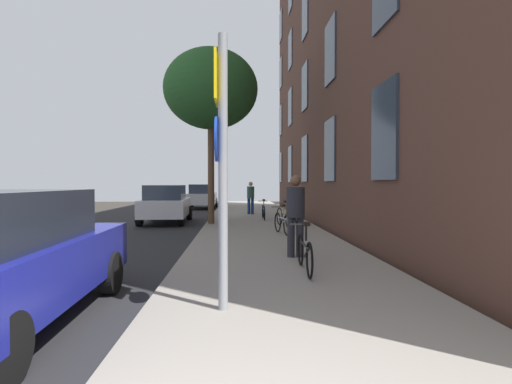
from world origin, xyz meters
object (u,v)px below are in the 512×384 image
(pedestrian_0, at_px, (296,210))
(car_2, at_px, (202,196))
(bicycle_2, at_px, (284,216))
(car_1, at_px, (166,203))
(bicycle_1, at_px, (282,222))
(pedestrian_1, at_px, (251,196))
(sign_post, at_px, (221,154))
(bicycle_3, at_px, (294,214))
(tree_near, at_px, (211,90))
(bicycle_0, at_px, (305,252))
(traffic_light, at_px, (222,168))
(bicycle_4, at_px, (264,212))

(pedestrian_0, distance_m, car_2, 18.93)
(bicycle_2, relative_size, car_1, 0.39)
(bicycle_1, height_order, pedestrian_1, pedestrian_1)
(sign_post, relative_size, bicycle_3, 2.03)
(tree_near, distance_m, bicycle_1, 6.41)
(tree_near, distance_m, pedestrian_1, 6.62)
(tree_near, bearing_deg, pedestrian_1, 69.76)
(bicycle_0, distance_m, bicycle_1, 5.36)
(sign_post, relative_size, traffic_light, 0.92)
(bicycle_3, height_order, car_2, car_2)
(traffic_light, bearing_deg, tree_near, -90.56)
(bicycle_2, height_order, car_2, car_2)
(traffic_light, distance_m, bicycle_0, 19.23)
(pedestrian_1, bearing_deg, car_1, -139.56)
(tree_near, height_order, bicycle_3, tree_near)
(bicycle_3, distance_m, car_1, 5.52)
(bicycle_0, relative_size, car_2, 0.40)
(bicycle_2, xyz_separation_m, pedestrian_0, (-0.48, -6.02, 0.64))
(tree_near, bearing_deg, car_1, 143.41)
(car_1, xyz_separation_m, car_2, (0.73, 9.81, 0.00))
(bicycle_4, bearing_deg, bicycle_2, -79.27)
(bicycle_4, height_order, pedestrian_1, pedestrian_1)
(bicycle_2, height_order, car_1, car_1)
(pedestrian_0, bearing_deg, bicycle_0, -91.84)
(bicycle_4, distance_m, pedestrian_1, 3.16)
(tree_near, height_order, bicycle_1, tree_near)
(traffic_light, xyz_separation_m, pedestrian_1, (1.64, -5.57, -1.61))
(bicycle_3, height_order, car_1, car_1)
(bicycle_2, bearing_deg, car_2, 107.79)
(bicycle_0, distance_m, bicycle_2, 7.46)
(traffic_light, height_order, bicycle_4, traffic_light)
(traffic_light, height_order, bicycle_1, traffic_light)
(car_1, relative_size, car_2, 1.02)
(bicycle_3, distance_m, car_2, 12.06)
(tree_near, height_order, bicycle_4, tree_near)
(bicycle_3, bearing_deg, bicycle_1, -104.21)
(sign_post, distance_m, bicycle_0, 3.00)
(bicycle_3, bearing_deg, bicycle_4, 127.72)
(traffic_light, height_order, bicycle_3, traffic_light)
(bicycle_0, xyz_separation_m, bicycle_3, (1.11, 8.88, 0.01))
(sign_post, bearing_deg, car_1, 102.88)
(bicycle_0, bearing_deg, pedestrian_1, 92.03)
(bicycle_1, relative_size, car_1, 0.37)
(pedestrian_0, bearing_deg, car_2, 100.82)
(sign_post, distance_m, bicycle_1, 7.79)
(bicycle_4, relative_size, car_2, 0.37)
(bicycle_2, height_order, pedestrian_0, pedestrian_0)
(bicycle_0, xyz_separation_m, car_2, (-3.51, 20.02, 0.37))
(traffic_light, relative_size, bicycle_2, 2.23)
(tree_near, relative_size, bicycle_4, 4.31)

